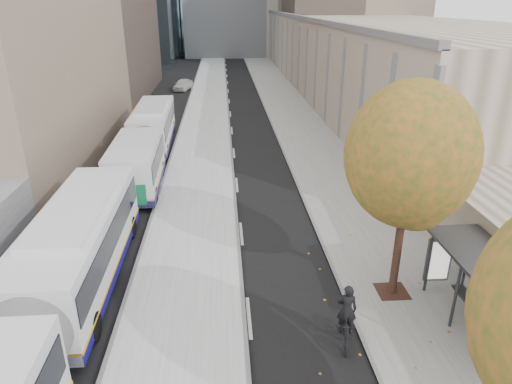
{
  "coord_description": "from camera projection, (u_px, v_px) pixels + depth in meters",
  "views": [
    {
      "loc": [
        -2.32,
        -0.44,
        9.78
      ],
      "look_at": [
        -1.05,
        16.9,
        2.5
      ],
      "focal_mm": 32.0,
      "sensor_mm": 36.0,
      "label": 1
    }
  ],
  "objects": [
    {
      "name": "bus_platform",
      "position": [
        204.0,
        134.0,
        36.25
      ],
      "size": [
        4.25,
        150.0,
        0.15
      ],
      "primitive_type": "cube",
      "color": "#AEAEAE",
      "rests_on": "ground"
    },
    {
      "name": "sidewalk",
      "position": [
        304.0,
        132.0,
        36.8
      ],
      "size": [
        4.75,
        150.0,
        0.08
      ],
      "primitive_type": "cube",
      "color": "gray",
      "rests_on": "ground"
    },
    {
      "name": "building_tan",
      "position": [
        351.0,
        47.0,
        62.71
      ],
      "size": [
        18.0,
        92.0,
        8.0
      ],
      "primitive_type": "cube",
      "color": "gray",
      "rests_on": "ground"
    },
    {
      "name": "bus_shelter",
      "position": [
        489.0,
        270.0,
        13.96
      ],
      "size": [
        1.9,
        4.4,
        2.53
      ],
      "color": "#383A3F",
      "rests_on": "sidewalk"
    },
    {
      "name": "tree_c",
      "position": [
        410.0,
        155.0,
        14.51
      ],
      "size": [
        4.2,
        4.2,
        7.28
      ],
      "color": "black",
      "rests_on": "sidewalk"
    },
    {
      "name": "bus_near",
      "position": [
        42.0,
        312.0,
        13.05
      ],
      "size": [
        2.66,
        17.37,
        2.89
      ],
      "rotation": [
        0.0,
        0.0,
        0.01
      ],
      "color": "silver",
      "rests_on": "ground"
    },
    {
      "name": "bus_far",
      "position": [
        147.0,
        139.0,
        29.65
      ],
      "size": [
        2.92,
        16.68,
        2.77
      ],
      "rotation": [
        0.0,
        0.0,
        0.03
      ],
      "color": "silver",
      "rests_on": "ground"
    },
    {
      "name": "cyclist",
      "position": [
        345.0,
        323.0,
        13.81
      ],
      "size": [
        0.75,
        1.71,
        2.11
      ],
      "rotation": [
        0.0,
        0.0,
        -0.17
      ],
      "color": "black",
      "rests_on": "ground"
    },
    {
      "name": "distant_car",
      "position": [
        183.0,
        85.0,
        54.12
      ],
      "size": [
        2.45,
        4.14,
        1.32
      ],
      "primitive_type": "imported",
      "rotation": [
        0.0,
        0.0,
        -0.24
      ],
      "color": "silver",
      "rests_on": "ground"
    }
  ]
}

